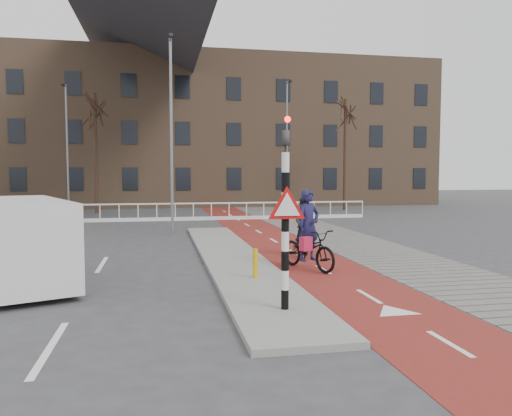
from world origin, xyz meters
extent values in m
plane|color=#38383A|center=(0.00, 0.00, 0.00)|extent=(120.00, 120.00, 0.00)
cube|color=maroon|center=(1.50, 10.00, 0.01)|extent=(2.50, 60.00, 0.01)
cube|color=slate|center=(4.30, 10.00, 0.01)|extent=(3.00, 60.00, 0.01)
cube|color=gray|center=(-0.70, 4.00, 0.06)|extent=(1.80, 16.00, 0.12)
cylinder|color=black|center=(-0.60, -2.00, 1.56)|extent=(0.14, 0.14, 2.88)
imported|color=black|center=(-0.60, -2.00, 3.40)|extent=(0.13, 0.16, 0.80)
cylinder|color=#FF0C05|center=(-0.60, -2.14, 3.58)|extent=(0.11, 0.02, 0.11)
cylinder|color=gold|center=(-0.61, 0.81, 0.47)|extent=(0.12, 0.12, 0.70)
imported|color=black|center=(1.11, 2.15, 0.56)|extent=(1.51, 2.23, 1.11)
imported|color=#1A1942|center=(1.11, 2.15, 1.21)|extent=(0.83, 0.70, 1.93)
cube|color=#C11B42|center=(0.89, 1.64, 0.78)|extent=(0.35, 0.30, 0.36)
imported|color=black|center=(1.66, 4.24, 0.53)|extent=(1.01, 1.79, 1.03)
imported|color=black|center=(1.66, 4.24, 1.06)|extent=(0.94, 0.83, 1.62)
cube|color=silver|center=(-6.08, 1.53, 1.08)|extent=(3.43, 5.04, 1.87)
cube|color=#22901F|center=(-5.13, 1.53, 0.98)|extent=(1.10, 2.80, 0.55)
cylinder|color=black|center=(-4.76, 0.33, 0.33)|extent=(0.45, 0.70, 0.66)
cylinder|color=black|center=(-5.91, 3.30, 0.33)|extent=(0.45, 0.70, 0.66)
cube|color=silver|center=(-5.00, 17.00, 0.95)|extent=(28.00, 0.08, 0.08)
cube|color=silver|center=(-5.00, 17.00, 0.10)|extent=(28.00, 0.10, 0.20)
cube|color=#7F6047|center=(-3.00, 32.00, 6.00)|extent=(46.00, 10.00, 12.00)
cylinder|color=black|center=(-6.89, 23.26, 3.90)|extent=(0.26, 0.26, 7.79)
cylinder|color=black|center=(10.18, 22.95, 3.92)|extent=(0.25, 0.25, 7.85)
cylinder|color=slate|center=(-2.32, 10.74, 4.12)|extent=(0.12, 0.12, 8.24)
cylinder|color=slate|center=(-8.19, 20.62, 3.91)|extent=(0.12, 0.12, 7.82)
cylinder|color=slate|center=(5.80, 22.65, 4.43)|extent=(0.12, 0.12, 8.86)
camera|label=1|loc=(-2.85, -10.79, 2.62)|focal=35.00mm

